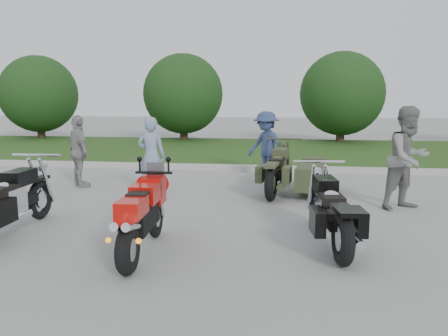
# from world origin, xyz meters

# --- Properties ---
(ground) EXTENTS (80.00, 80.00, 0.00)m
(ground) POSITION_xyz_m (0.00, 0.00, 0.00)
(ground) COLOR #A09F9A
(ground) RESTS_ON ground
(curb) EXTENTS (60.00, 0.30, 0.15)m
(curb) POSITION_xyz_m (0.00, 6.00, 0.07)
(curb) COLOR #B2AFA8
(curb) RESTS_ON ground
(grass_strip) EXTENTS (60.00, 8.00, 0.14)m
(grass_strip) POSITION_xyz_m (0.00, 10.15, 0.07)
(grass_strip) COLOR #3B5F20
(grass_strip) RESTS_ON ground
(tree_far_left) EXTENTS (3.60, 3.60, 4.00)m
(tree_far_left) POSITION_xyz_m (-10.00, 13.50, 2.19)
(tree_far_left) COLOR #3F2B1C
(tree_far_left) RESTS_ON ground
(tree_mid_left) EXTENTS (3.60, 3.60, 4.00)m
(tree_mid_left) POSITION_xyz_m (-3.00, 13.50, 2.19)
(tree_mid_left) COLOR #3F2B1C
(tree_mid_left) RESTS_ON ground
(tree_mid_right) EXTENTS (3.60, 3.60, 4.00)m
(tree_mid_right) POSITION_xyz_m (4.00, 13.50, 2.19)
(tree_mid_right) COLOR #3F2B1C
(tree_mid_right) RESTS_ON ground
(sportbike_red) EXTENTS (0.38, 1.97, 0.93)m
(sportbike_red) POSITION_xyz_m (-0.29, -0.81, 0.55)
(sportbike_red) COLOR black
(sportbike_red) RESTS_ON ground
(cruiser_left) EXTENTS (0.43, 2.41, 0.93)m
(cruiser_left) POSITION_xyz_m (-2.52, -0.34, 0.47)
(cruiser_left) COLOR black
(cruiser_left) RESTS_ON ground
(cruiser_right) EXTENTS (0.53, 2.31, 0.89)m
(cruiser_right) POSITION_xyz_m (2.17, -0.13, 0.45)
(cruiser_right) COLOR black
(cruiser_right) RESTS_ON ground
(cruiser_sidecar) EXTENTS (1.36, 2.39, 0.92)m
(cruiser_sidecar) POSITION_xyz_m (1.82, 3.09, 0.43)
(cruiser_sidecar) COLOR black
(cruiser_sidecar) RESTS_ON ground
(person_stripe) EXTENTS (0.62, 0.42, 1.65)m
(person_stripe) POSITION_xyz_m (-1.24, 2.74, 0.82)
(person_stripe) COLOR #7E91AB
(person_stripe) RESTS_ON ground
(person_grey) EXTENTS (1.15, 1.08, 1.89)m
(person_grey) POSITION_xyz_m (3.77, 2.16, 0.94)
(person_grey) COLOR gray
(person_grey) RESTS_ON ground
(person_denim) EXTENTS (1.25, 1.18, 1.70)m
(person_denim) POSITION_xyz_m (1.09, 4.80, 0.85)
(person_denim) COLOR navy
(person_denim) RESTS_ON ground
(person_back) EXTENTS (0.96, 0.97, 1.65)m
(person_back) POSITION_xyz_m (-3.10, 3.24, 0.82)
(person_back) COLOR #989793
(person_back) RESTS_ON ground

